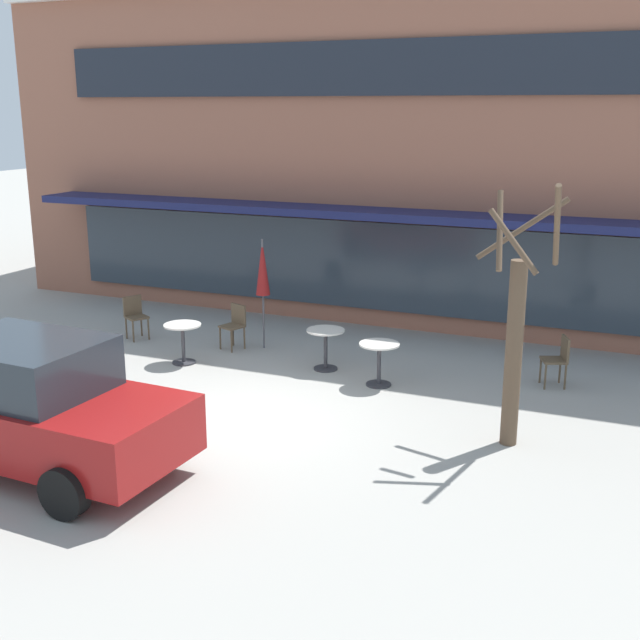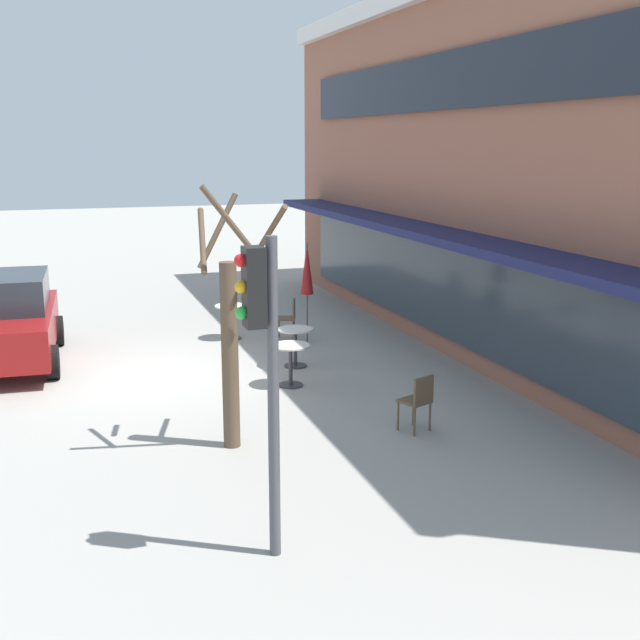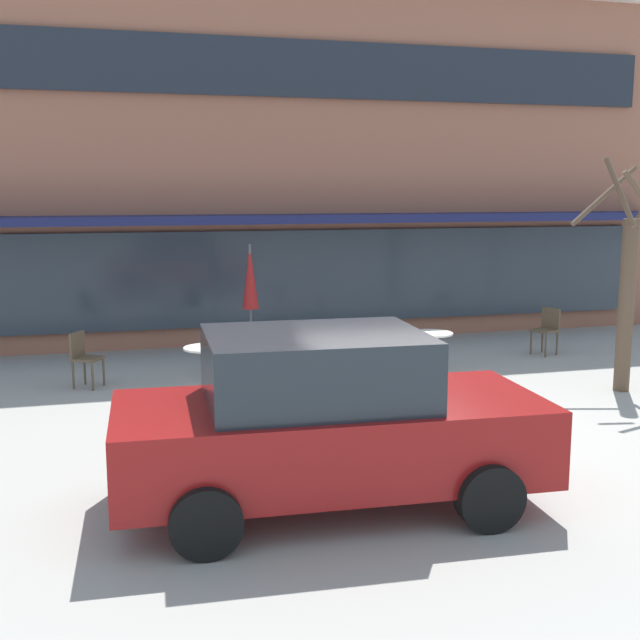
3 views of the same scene
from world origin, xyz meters
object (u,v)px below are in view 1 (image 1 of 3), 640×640
at_px(parked_sedan, 31,405).
at_px(cafe_chair_1, 558,357).
at_px(cafe_table_streetside, 326,342).
at_px(patio_umbrella_green_folded, 263,268).
at_px(cafe_table_near_wall, 183,337).
at_px(cafe_chair_2, 135,314).
at_px(street_tree, 516,333).
at_px(cafe_table_by_tree, 379,357).
at_px(cafe_chair_0, 235,323).

bearing_deg(parked_sedan, cafe_chair_1, 45.08).
xyz_separation_m(cafe_table_streetside, patio_umbrella_green_folded, (-1.66, 0.76, 1.11)).
bearing_deg(cafe_table_near_wall, cafe_chair_2, 150.34).
bearing_deg(parked_sedan, cafe_chair_2, 113.36).
bearing_deg(patio_umbrella_green_folded, street_tree, -27.56).
xyz_separation_m(cafe_table_by_tree, patio_umbrella_green_folded, (-2.84, 1.21, 1.11)).
height_order(patio_umbrella_green_folded, cafe_chair_2, patio_umbrella_green_folded).
bearing_deg(cafe_chair_2, cafe_table_streetside, -4.26).
bearing_deg(cafe_chair_1, cafe_chair_2, -177.35).
height_order(cafe_table_by_tree, cafe_chair_2, cafe_chair_2).
relative_size(cafe_table_streetside, cafe_chair_0, 0.85).
distance_m(cafe_table_by_tree, street_tree, 3.20).
bearing_deg(cafe_table_by_tree, street_tree, -32.30).
xyz_separation_m(cafe_table_streetside, cafe_table_by_tree, (1.19, -0.44, 0.00)).
distance_m(cafe_table_near_wall, cafe_chair_2, 2.10).
xyz_separation_m(cafe_table_near_wall, cafe_table_by_tree, (3.79, 0.27, 0.00)).
xyz_separation_m(patio_umbrella_green_folded, parked_sedan, (-0.33, -6.09, -0.75)).
relative_size(cafe_chair_1, cafe_chair_2, 1.00).
height_order(cafe_table_by_tree, cafe_chair_0, cafe_chair_0).
height_order(cafe_table_streetside, patio_umbrella_green_folded, patio_umbrella_green_folded).
bearing_deg(cafe_table_by_tree, cafe_chair_0, 164.15).
xyz_separation_m(cafe_table_near_wall, patio_umbrella_green_folded, (0.95, 1.47, 1.11)).
relative_size(patio_umbrella_green_folded, cafe_chair_2, 2.47).
bearing_deg(cafe_chair_2, patio_umbrella_green_folded, 8.90).
relative_size(cafe_table_by_tree, cafe_chair_2, 0.85).
bearing_deg(parked_sedan, cafe_table_streetside, 69.49).
height_order(cafe_table_streetside, cafe_chair_0, cafe_chair_0).
relative_size(cafe_table_near_wall, street_tree, 0.20).
bearing_deg(cafe_chair_2, street_tree, -16.23).
bearing_deg(cafe_chair_2, cafe_table_by_tree, -7.82).
bearing_deg(cafe_table_near_wall, cafe_chair_0, 70.50).
relative_size(cafe_table_streetside, cafe_chair_1, 0.85).
height_order(cafe_chair_1, street_tree, street_tree).
bearing_deg(street_tree, cafe_table_by_tree, 147.70).
relative_size(cafe_table_near_wall, cafe_table_streetside, 1.00).
bearing_deg(parked_sedan, street_tree, 29.88).
bearing_deg(cafe_table_by_tree, parked_sedan, -123.05).
xyz_separation_m(cafe_table_streetside, cafe_chair_0, (-2.17, 0.51, 0.01)).
distance_m(patio_umbrella_green_folded, street_tree, 6.07).
xyz_separation_m(patio_umbrella_green_folded, street_tree, (5.38, -2.81, 0.02)).
bearing_deg(cafe_table_streetside, cafe_table_near_wall, -164.79).
relative_size(cafe_chair_2, parked_sedan, 0.21).
distance_m(cafe_table_streetside, parked_sedan, 5.69).
height_order(cafe_chair_0, street_tree, street_tree).
bearing_deg(cafe_table_by_tree, cafe_table_near_wall, -175.95).
xyz_separation_m(cafe_table_streetside, cafe_chair_2, (-4.43, 0.33, 0.01)).
distance_m(cafe_table_near_wall, street_tree, 6.56).
relative_size(cafe_chair_1, parked_sedan, 0.21).
bearing_deg(cafe_table_by_tree, cafe_table_streetside, 159.59).
distance_m(cafe_table_by_tree, parked_sedan, 5.84).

